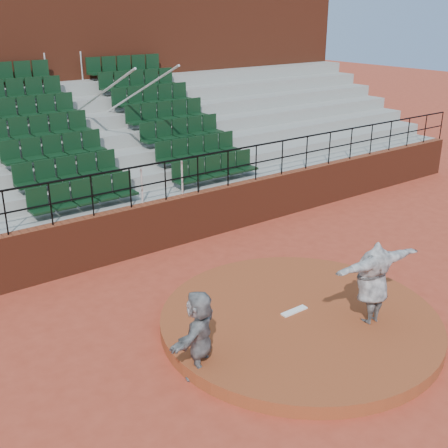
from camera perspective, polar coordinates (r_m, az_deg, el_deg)
The scene contains 9 objects.
ground at distance 11.45m, azimuth 7.62°, elevation -10.20°, with size 90.00×90.00×0.00m, color #A73B25.
pitchers_mound at distance 11.39m, azimuth 7.65°, elevation -9.67°, with size 5.50×5.50×0.25m, color brown.
pitching_rubber at distance 11.41m, azimuth 7.15°, elevation -8.76°, with size 0.60×0.15×0.03m, color white.
boundary_wall at distance 14.75m, azimuth -5.81°, elevation 0.09°, with size 24.00×0.30×1.30m, color maroon.
wall_railing at distance 14.32m, azimuth -6.01°, elevation 5.25°, with size 24.04×0.05×1.03m.
seating_deck at distance 17.61m, azimuth -12.11°, elevation 5.89°, with size 24.00×5.97×4.63m.
press_box_facade at distance 20.83m, azimuth -17.35°, elevation 13.68°, with size 24.00×3.00×7.10m, color maroon.
pitcher at distance 11.00m, azimuth 14.88°, elevation -5.74°, with size 2.04×0.56×1.66m, color black.
fielder at distance 9.63m, azimuth -2.54°, elevation -11.09°, with size 1.47×0.47×1.58m, color black.
Camera 1 is at (-6.99, -6.88, 5.92)m, focal length 45.00 mm.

